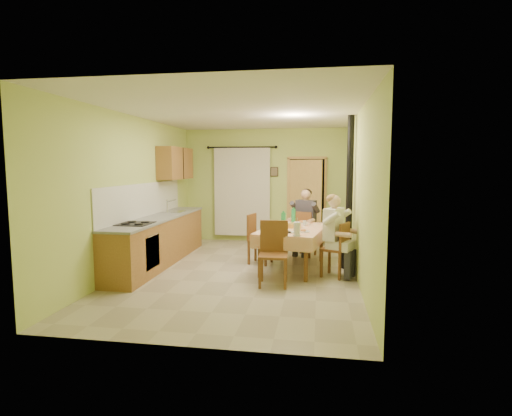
% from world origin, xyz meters
% --- Properties ---
extents(floor, '(4.00, 6.00, 0.01)m').
position_xyz_m(floor, '(0.00, 0.00, 0.00)').
color(floor, tan).
rests_on(floor, ground).
extents(room_shell, '(4.04, 6.04, 2.82)m').
position_xyz_m(room_shell, '(0.00, 0.00, 1.82)').
color(room_shell, '#C2D66E').
rests_on(room_shell, ground).
extents(kitchen_run, '(0.64, 3.64, 1.56)m').
position_xyz_m(kitchen_run, '(-1.71, 0.40, 0.48)').
color(kitchen_run, brown).
rests_on(kitchen_run, ground).
extents(upper_cabinets, '(0.35, 1.40, 0.70)m').
position_xyz_m(upper_cabinets, '(-1.82, 1.70, 1.95)').
color(upper_cabinets, brown).
rests_on(upper_cabinets, room_shell).
extents(curtain, '(1.70, 0.07, 2.22)m').
position_xyz_m(curtain, '(-0.55, 2.90, 1.26)').
color(curtain, black).
rests_on(curtain, ground).
extents(doorway, '(0.96, 0.32, 2.15)m').
position_xyz_m(doorway, '(1.04, 2.91, 1.05)').
color(doorway, black).
rests_on(doorway, ground).
extents(dining_table, '(1.35, 1.93, 0.76)m').
position_xyz_m(dining_table, '(0.90, 0.39, 0.38)').
color(dining_table, tan).
rests_on(dining_table, ground).
extents(tableware, '(0.66, 1.68, 0.33)m').
position_xyz_m(tableware, '(0.89, 0.29, 0.83)').
color(tableware, white).
rests_on(tableware, dining_table).
extents(chair_far, '(0.51, 0.51, 0.95)m').
position_xyz_m(chair_far, '(1.07, 1.48, 0.29)').
color(chair_far, brown).
rests_on(chair_far, ground).
extents(chair_near, '(0.48, 0.48, 1.02)m').
position_xyz_m(chair_near, '(0.65, -0.67, 0.29)').
color(chair_near, brown).
rests_on(chair_near, ground).
extents(chair_right, '(0.52, 0.52, 0.94)m').
position_xyz_m(chair_right, '(1.64, -0.04, 0.29)').
color(chair_right, brown).
rests_on(chair_right, ground).
extents(chair_left, '(0.49, 0.49, 0.96)m').
position_xyz_m(chair_left, '(0.23, 0.70, 0.29)').
color(chair_left, brown).
rests_on(chair_left, ground).
extents(man_far, '(0.65, 0.58, 1.39)m').
position_xyz_m(man_far, '(1.08, 1.50, 0.88)').
color(man_far, '#38333D').
rests_on(man_far, chair_far).
extents(man_right, '(0.61, 0.65, 1.39)m').
position_xyz_m(man_right, '(1.63, -0.03, 0.88)').
color(man_right, silver).
rests_on(man_right, chair_right).
extents(stove_flue, '(0.24, 0.24, 2.80)m').
position_xyz_m(stove_flue, '(1.90, 0.60, 1.02)').
color(stove_flue, black).
rests_on(stove_flue, ground).
extents(picture_back, '(0.19, 0.03, 0.23)m').
position_xyz_m(picture_back, '(0.25, 2.97, 1.75)').
color(picture_back, black).
rests_on(picture_back, room_shell).
extents(picture_right, '(0.03, 0.31, 0.21)m').
position_xyz_m(picture_right, '(1.97, 1.20, 1.85)').
color(picture_right, brown).
rests_on(picture_right, room_shell).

